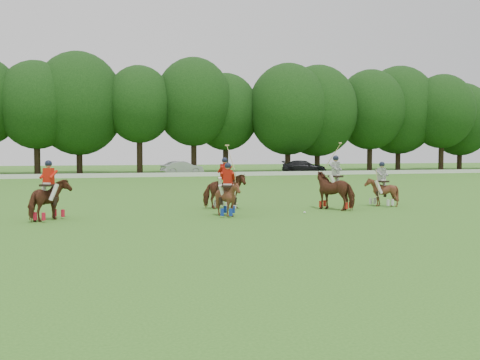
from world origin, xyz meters
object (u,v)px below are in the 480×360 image
object	(u,v)px
car_right	(304,167)
polo_red_c	(228,198)
polo_red_a	(49,199)
polo_stripe_b	(382,191)
polo_red_b	(225,191)
polo_stripe_a	(335,190)
car_mid	(182,168)
polo_ball	(305,212)

from	to	relation	value
car_right	polo_red_c	xyz separation A→B (m)	(-19.92, -39.04, -0.03)
polo_red_a	polo_stripe_b	world-z (taller)	polo_red_a
polo_red_a	polo_red_c	bearing A→B (deg)	-5.30
car_right	polo_red_b	xyz separation A→B (m)	(-19.36, -36.42, 0.05)
polo_red_a	polo_stripe_a	size ratio (longest dim) A/B	0.76
car_mid	polo_ball	world-z (taller)	car_mid
polo_red_a	polo_stripe_a	xyz separation A→B (m)	(12.00, 0.49, 0.07)
polo_red_a	polo_red_c	distance (m)	6.77
polo_red_a	polo_stripe_a	world-z (taller)	polo_stripe_a
polo_red_b	polo_stripe_b	world-z (taller)	polo_red_b
polo_red_c	polo_red_b	bearing A→B (deg)	77.96
polo_red_c	polo_stripe_b	size ratio (longest dim) A/B	1.02
car_mid	polo_stripe_b	distance (m)	37.41
polo_red_a	polo_ball	bearing A→B (deg)	-3.39
polo_stripe_a	polo_ball	size ratio (longest dim) A/B	32.65
polo_red_b	polo_stripe_b	distance (m)	7.44
polo_red_a	polo_stripe_a	distance (m)	12.01
car_mid	car_right	size ratio (longest dim) A/B	0.87
car_mid	polo_stripe_a	size ratio (longest dim) A/B	1.59
polo_red_c	polo_stripe_b	distance (m)	8.13
car_right	polo_stripe_b	bearing A→B (deg)	-178.18
polo_stripe_a	car_mid	bearing A→B (deg)	90.22
polo_red_b	polo_red_c	size ratio (longest dim) A/B	1.34
car_right	polo_ball	bearing A→B (deg)	176.55
polo_red_a	polo_red_c	xyz separation A→B (m)	(6.74, -0.63, -0.06)
polo_red_a	polo_ball	distance (m)	10.10
car_right	polo_red_a	distance (m)	46.76
polo_red_a	polo_red_b	distance (m)	7.57
car_right	polo_stripe_b	xyz separation A→B (m)	(-11.97, -37.31, -0.04)
polo_red_b	polo_ball	bearing A→B (deg)	-43.30
car_right	polo_red_b	size ratio (longest dim) A/B	1.88
car_right	polo_red_a	world-z (taller)	polo_red_a
car_mid	polo_stripe_b	bearing A→B (deg)	171.56
polo_stripe_b	polo_red_c	bearing A→B (deg)	-167.71
car_right	polo_stripe_a	xyz separation A→B (m)	(-14.66, -37.92, 0.10)
car_right	polo_red_c	size ratio (longest dim) A/B	2.51
car_right	polo_ball	size ratio (longest dim) A/B	59.34
polo_red_c	polo_stripe_b	bearing A→B (deg)	12.29
polo_stripe_a	polo_ball	world-z (taller)	polo_stripe_a
polo_stripe_a	polo_red_b	bearing A→B (deg)	162.25
polo_red_c	polo_ball	distance (m)	3.38
polo_red_a	car_mid	bearing A→B (deg)	72.85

